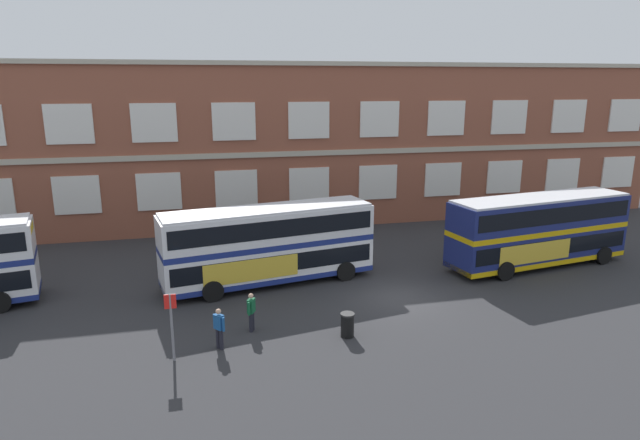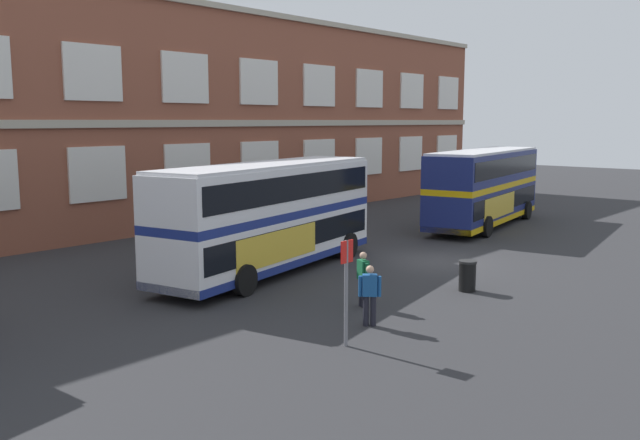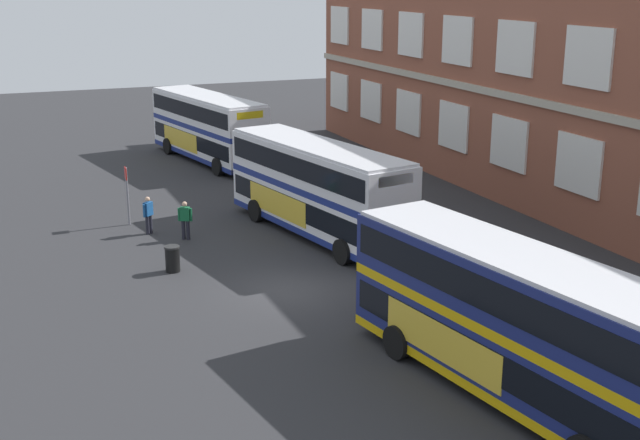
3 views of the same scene
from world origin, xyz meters
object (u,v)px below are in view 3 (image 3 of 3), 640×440
double_decker_near (208,127)px  waiting_passenger (185,219)px  second_passenger (148,214)px  station_litter_bin (172,259)px  double_decker_far (511,320)px  bus_stand_flag (127,190)px  double_decker_middle (317,188)px

double_decker_near → waiting_passenger: 15.99m
second_passenger → waiting_passenger: bearing=42.9°
second_passenger → station_litter_bin: 5.25m
station_litter_bin → double_decker_far: bearing=25.7°
bus_stand_flag → station_litter_bin: (6.99, 0.47, -1.12)m
double_decker_far → bus_stand_flag: (-20.10, -6.77, -0.51)m
double_decker_near → second_passenger: 15.16m
station_litter_bin → double_decker_middle: bearing=108.1°
waiting_passenger → bus_stand_flag: bearing=-149.1°
waiting_passenger → station_litter_bin: (3.82, -1.43, -0.41)m
double_decker_middle → bus_stand_flag: 8.82m
double_decker_middle → station_litter_bin: double_decker_middle is taller
double_decker_near → bus_stand_flag: double_decker_near is taller
double_decker_near → second_passenger: double_decker_near is taller
double_decker_near → double_decker_far: (32.05, -0.20, 0.00)m
second_passenger → double_decker_middle: bearing=66.7°
double_decker_near → second_passenger: size_ratio=6.64×
double_decker_near → station_litter_bin: double_decker_near is taller
second_passenger → bus_stand_flag: 1.98m
double_decker_near → double_decker_far: size_ratio=1.00×
double_decker_far → bus_stand_flag: 21.22m
double_decker_near → bus_stand_flag: size_ratio=4.18×
bus_stand_flag → station_litter_bin: size_ratio=2.62×
double_decker_middle → waiting_passenger: double_decker_middle is taller
double_decker_far → station_litter_bin: bearing=-154.3°
bus_stand_flag → second_passenger: bearing=18.4°
double_decker_middle → double_decker_far: 15.41m
double_decker_near → bus_stand_flag: bearing=-30.2°
station_litter_bin → double_decker_near: bearing=161.1°
double_decker_near → double_decker_far: bearing=-0.4°
bus_stand_flag → station_litter_bin: bus_stand_flag is taller
station_litter_bin → waiting_passenger: bearing=159.5°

